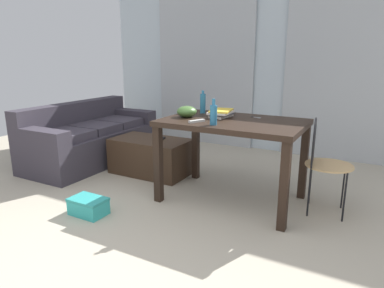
{
  "coord_description": "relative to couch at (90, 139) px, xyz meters",
  "views": [
    {
      "loc": [
        1.44,
        -1.36,
        1.38
      ],
      "look_at": [
        -0.32,
        1.83,
        0.44
      ],
      "focal_mm": 32.03,
      "sensor_mm": 36.0,
      "label": 1
    }
  ],
  "objects": [
    {
      "name": "ground_plane",
      "position": [
        1.89,
        -0.46,
        -0.31
      ],
      "size": [
        8.7,
        8.7,
        0.0
      ],
      "primitive_type": "plane",
      "color": "#B2A893"
    },
    {
      "name": "wall_back",
      "position": [
        1.89,
        1.75,
        1.04
      ],
      "size": [
        5.4,
        0.1,
        2.69
      ],
      "primitive_type": "cube",
      "color": "silver",
      "rests_on": "ground"
    },
    {
      "name": "curtains",
      "position": [
        1.89,
        1.66,
        0.92
      ],
      "size": [
        3.69,
        0.03,
        2.45
      ],
      "color": "#B2B7BC",
      "rests_on": "ground"
    },
    {
      "name": "couch",
      "position": [
        0.0,
        0.0,
        0.0
      ],
      "size": [
        0.83,
        1.82,
        0.77
      ],
      "color": "#38333D",
      "rests_on": "ground"
    },
    {
      "name": "coffee_table",
      "position": [
        1.0,
        -0.02,
        -0.1
      ],
      "size": [
        0.92,
        0.52,
        0.42
      ],
      "color": "#382619",
      "rests_on": "ground"
    },
    {
      "name": "craft_table",
      "position": [
        2.15,
        -0.29,
        0.38
      ],
      "size": [
        1.3,
        0.86,
        0.8
      ],
      "color": "black",
      "rests_on": "ground"
    },
    {
      "name": "wire_chair",
      "position": [
        2.94,
        -0.16,
        0.22
      ],
      "size": [
        0.41,
        0.43,
        0.86
      ],
      "color": "tan",
      "rests_on": "ground"
    },
    {
      "name": "bottle_near",
      "position": [
        1.72,
        -0.06,
        0.59
      ],
      "size": [
        0.06,
        0.06,
        0.24
      ],
      "color": "teal",
      "rests_on": "craft_table"
    },
    {
      "name": "bottle_far",
      "position": [
        2.09,
        -0.58,
        0.58
      ],
      "size": [
        0.06,
        0.06,
        0.23
      ],
      "color": "teal",
      "rests_on": "craft_table"
    },
    {
      "name": "bowl",
      "position": [
        1.69,
        -0.35,
        0.54
      ],
      "size": [
        0.2,
        0.2,
        0.11
      ],
      "primitive_type": "ellipsoid",
      "color": "#477033",
      "rests_on": "craft_table"
    },
    {
      "name": "book_stack",
      "position": [
        1.99,
        -0.2,
        0.53
      ],
      "size": [
        0.23,
        0.31,
        0.07
      ],
      "color": "silver",
      "rests_on": "craft_table"
    },
    {
      "name": "tv_remote_on_table",
      "position": [
        1.9,
        -0.54,
        0.5
      ],
      "size": [
        0.1,
        0.17,
        0.02
      ],
      "primitive_type": "cube",
      "rotation": [
        0.0,
        0.0,
        -0.4
      ],
      "color": "#B7B7B2",
      "rests_on": "craft_table"
    },
    {
      "name": "scissors",
      "position": [
        2.28,
        -0.05,
        0.49
      ],
      "size": [
        0.11,
        0.06,
        0.0
      ],
      "color": "#9EA0A5",
      "rests_on": "craft_table"
    },
    {
      "name": "tv_remote_primary",
      "position": [
        1.14,
        0.0,
        0.12
      ],
      "size": [
        0.08,
        0.17,
        0.02
      ],
      "primitive_type": "cube",
      "rotation": [
        0.0,
        0.0,
        0.21
      ],
      "color": "black",
      "rests_on": "coffee_table"
    },
    {
      "name": "shoebox",
      "position": [
        1.17,
        -1.22,
        -0.23
      ],
      "size": [
        0.33,
        0.22,
        0.15
      ],
      "color": "#33B2AD",
      "rests_on": "ground"
    }
  ]
}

